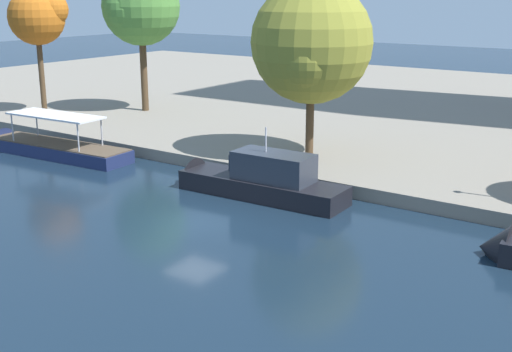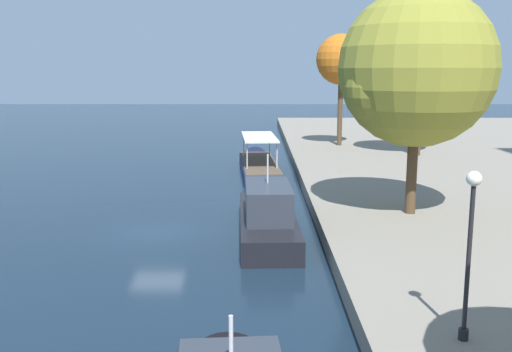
% 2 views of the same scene
% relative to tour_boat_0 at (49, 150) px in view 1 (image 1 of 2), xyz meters
% --- Properties ---
extents(ground_plane, '(220.00, 220.00, 0.00)m').
position_rel_tour_boat_0_xyz_m(ground_plane, '(17.22, -4.93, -0.31)').
color(ground_plane, '#142333').
extents(dock_promenade, '(120.00, 55.00, 0.77)m').
position_rel_tour_boat_0_xyz_m(dock_promenade, '(17.22, 30.37, 0.08)').
color(dock_promenade, gray).
rests_on(dock_promenade, ground_plane).
extents(tour_boat_0, '(12.72, 3.36, 3.90)m').
position_rel_tour_boat_0_xyz_m(tour_boat_0, '(0.00, 0.00, 0.00)').
color(tour_boat_0, navy).
rests_on(tour_boat_0, ground_plane).
extents(motor_yacht_1, '(10.71, 2.89, 4.81)m').
position_rel_tour_boat_0_xyz_m(motor_yacht_1, '(17.05, 0.40, 0.42)').
color(motor_yacht_1, black).
rests_on(motor_yacht_1, ground_plane).
extents(tree_0, '(7.53, 7.53, 10.84)m').
position_rel_tour_boat_0_xyz_m(tree_0, '(16.25, 7.26, 7.45)').
color(tree_0, '#4C3823').
rests_on(tree_0, dock_promenade).
extents(tree_2, '(6.55, 6.67, 12.12)m').
position_rel_tour_boat_0_xyz_m(tree_2, '(-3.59, 12.91, 9.22)').
color(tree_2, '#4C3823').
rests_on(tree_2, dock_promenade).
extents(tree_3, '(4.83, 4.69, 10.37)m').
position_rel_tour_boat_0_xyz_m(tree_3, '(-9.99, 7.73, 8.40)').
color(tree_3, '#4C3823').
rests_on(tree_3, dock_promenade).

